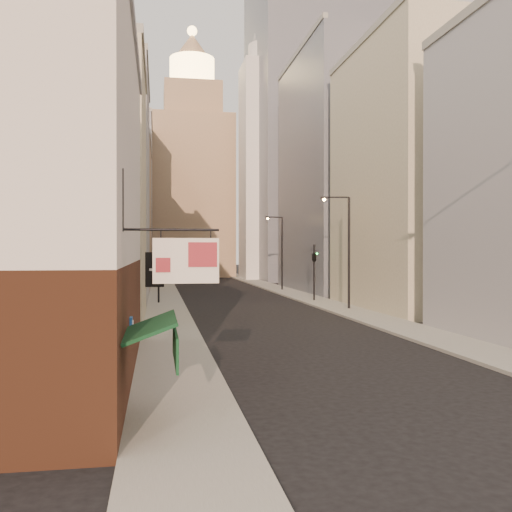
# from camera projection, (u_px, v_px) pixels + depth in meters

# --- Properties ---
(ground) EXTENTS (360.00, 360.00, 0.00)m
(ground) POSITION_uv_depth(u_px,v_px,m) (504.00, 459.00, 11.97)
(ground) COLOR black
(ground) RESTS_ON ground
(sidewalk_left) EXTENTS (3.00, 140.00, 0.15)m
(sidewalk_left) POSITION_uv_depth(u_px,v_px,m) (164.00, 289.00, 65.05)
(sidewalk_left) COLOR gray
(sidewalk_left) RESTS_ON ground
(sidewalk_right) EXTENTS (3.00, 140.00, 0.15)m
(sidewalk_right) POSITION_uv_depth(u_px,v_px,m) (275.00, 288.00, 67.27)
(sidewalk_right) COLOR gray
(sidewalk_right) RESTS_ON ground
(near_building_left) EXTENTS (8.30, 23.04, 12.30)m
(near_building_left) POSITION_uv_depth(u_px,v_px,m) (41.00, 202.00, 18.92)
(near_building_left) COLOR #572E1C
(near_building_left) RESTS_ON ground
(left_bldg_beige) EXTENTS (8.00, 12.00, 16.00)m
(left_bldg_beige) POSITION_uv_depth(u_px,v_px,m) (79.00, 194.00, 35.48)
(left_bldg_beige) COLOR tan
(left_bldg_beige) RESTS_ON ground
(left_bldg_grey) EXTENTS (8.00, 16.00, 20.00)m
(left_bldg_grey) POSITION_uv_depth(u_px,v_px,m) (103.00, 189.00, 51.23)
(left_bldg_grey) COLOR #999A9F
(left_bldg_grey) RESTS_ON ground
(left_bldg_tan) EXTENTS (8.00, 18.00, 17.00)m
(left_bldg_tan) POSITION_uv_depth(u_px,v_px,m) (117.00, 218.00, 68.98)
(left_bldg_tan) COLOR #977A5C
(left_bldg_tan) RESTS_ON ground
(left_bldg_wingrid) EXTENTS (8.00, 20.00, 24.00)m
(left_bldg_wingrid) POSITION_uv_depth(u_px,v_px,m) (126.00, 203.00, 88.66)
(left_bldg_wingrid) COLOR gray
(left_bldg_wingrid) RESTS_ON ground
(right_bldg_beige) EXTENTS (8.00, 16.00, 20.00)m
(right_bldg_beige) POSITION_uv_depth(u_px,v_px,m) (412.00, 178.00, 43.51)
(right_bldg_beige) COLOR tan
(right_bldg_beige) RESTS_ON ground
(right_bldg_wingrid) EXTENTS (8.00, 20.00, 26.00)m
(right_bldg_wingrid) POSITION_uv_depth(u_px,v_px,m) (333.00, 174.00, 63.19)
(right_bldg_wingrid) COLOR gray
(right_bldg_wingrid) RESTS_ON ground
(highrise) EXTENTS (21.00, 23.00, 51.20)m
(highrise) POSITION_uv_depth(u_px,v_px,m) (316.00, 120.00, 91.71)
(highrise) COLOR gray
(highrise) RESTS_ON ground
(clock_tower) EXTENTS (14.00, 14.00, 44.90)m
(clock_tower) POSITION_uv_depth(u_px,v_px,m) (192.00, 178.00, 102.32)
(clock_tower) COLOR #977A5C
(clock_tower) RESTS_ON ground
(white_tower) EXTENTS (8.00, 8.00, 41.50)m
(white_tower) POSITION_uv_depth(u_px,v_px,m) (267.00, 162.00, 90.39)
(white_tower) COLOR silver
(white_tower) RESTS_ON ground
(streetlamp_mid) EXTENTS (2.22, 0.41, 8.48)m
(streetlamp_mid) POSITION_uv_depth(u_px,v_px,m) (346.00, 245.00, 42.37)
(streetlamp_mid) COLOR black
(streetlamp_mid) RESTS_ON ground
(streetlamp_far) EXTENTS (2.11, 0.78, 8.27)m
(streetlamp_far) POSITION_uv_depth(u_px,v_px,m) (280.00, 249.00, 63.51)
(streetlamp_far) COLOR black
(streetlamp_far) RESTS_ON ground
(traffic_light_left) EXTENTS (0.54, 0.42, 5.00)m
(traffic_light_left) POSITION_uv_depth(u_px,v_px,m) (159.00, 261.00, 47.31)
(traffic_light_left) COLOR black
(traffic_light_left) RESTS_ON ground
(traffic_light_right) EXTENTS (0.69, 0.69, 5.00)m
(traffic_light_right) POSITION_uv_depth(u_px,v_px,m) (314.00, 257.00, 49.64)
(traffic_light_right) COLOR black
(traffic_light_right) RESTS_ON ground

